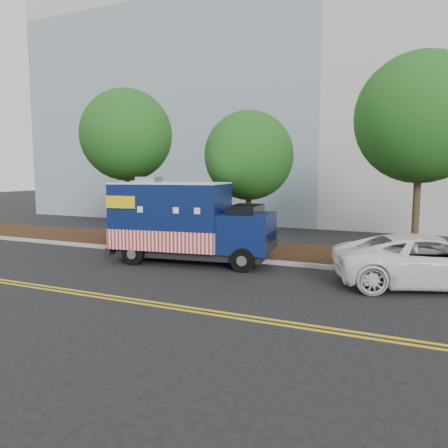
% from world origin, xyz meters
% --- Properties ---
extents(ground, '(120.00, 120.00, 0.00)m').
position_xyz_m(ground, '(0.00, 0.00, 0.00)').
color(ground, black).
rests_on(ground, ground).
extents(curb, '(120.00, 0.18, 0.15)m').
position_xyz_m(curb, '(0.00, 1.40, 0.07)').
color(curb, '#9E9E99').
rests_on(curb, ground).
extents(mulch_strip, '(120.00, 4.00, 0.15)m').
position_xyz_m(mulch_strip, '(0.00, 3.50, 0.07)').
color(mulch_strip, '#301D0D').
rests_on(mulch_strip, ground).
extents(centerline_near, '(120.00, 0.10, 0.01)m').
position_xyz_m(centerline_near, '(0.00, -4.45, 0.01)').
color(centerline_near, gold).
rests_on(centerline_near, ground).
extents(centerline_far, '(120.00, 0.10, 0.01)m').
position_xyz_m(centerline_far, '(0.00, -4.70, 0.01)').
color(centerline_far, gold).
rests_on(centerline_far, ground).
extents(office_building, '(46.00, 20.00, 30.40)m').
position_xyz_m(office_building, '(2.00, 22.00, 15.20)').
color(office_building, silver).
rests_on(office_building, ground).
extents(tree_a, '(4.28, 4.28, 7.25)m').
position_xyz_m(tree_a, '(-5.10, 3.25, 5.10)').
color(tree_a, '#38281C').
rests_on(tree_a, ground).
extents(tree_b, '(3.79, 3.79, 5.97)m').
position_xyz_m(tree_b, '(0.88, 3.76, 4.07)').
color(tree_b, '#38281C').
rests_on(tree_b, ground).
extents(tree_c, '(4.68, 4.68, 7.64)m').
position_xyz_m(tree_c, '(7.50, 3.75, 5.29)').
color(tree_c, '#38281C').
rests_on(tree_c, ground).
extents(sign_post, '(0.06, 0.06, 2.40)m').
position_xyz_m(sign_post, '(-3.22, 1.97, 1.20)').
color(sign_post, '#473828').
rests_on(sign_post, ground).
extents(food_truck, '(6.31, 3.07, 3.20)m').
position_xyz_m(food_truck, '(-0.35, 0.38, 1.45)').
color(food_truck, black).
rests_on(food_truck, ground).
extents(white_car, '(6.09, 4.29, 1.54)m').
position_xyz_m(white_car, '(8.01, 0.33, 0.77)').
color(white_car, white).
rests_on(white_car, ground).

